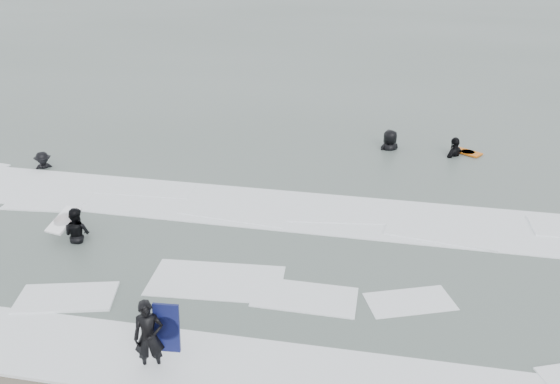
% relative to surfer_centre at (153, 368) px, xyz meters
% --- Properties ---
extents(ground, '(320.00, 320.00, 0.00)m').
position_rel_surfer_centre_xyz_m(ground, '(1.22, 0.82, 0.00)').
color(ground, brown).
rests_on(ground, ground).
extents(surfer_centre, '(0.63, 0.52, 1.50)m').
position_rel_surfer_centre_xyz_m(surfer_centre, '(0.00, 0.00, 0.00)').
color(surfer_centre, black).
rests_on(surfer_centre, ground).
extents(surfer_wading, '(0.83, 0.69, 1.52)m').
position_rel_surfer_centre_xyz_m(surfer_wading, '(-3.84, 4.03, 0.00)').
color(surfer_wading, black).
rests_on(surfer_wading, ground).
extents(surfer_breaker, '(1.12, 1.04, 1.51)m').
position_rel_surfer_centre_xyz_m(surfer_breaker, '(-7.64, 8.31, 0.00)').
color(surfer_breaker, black).
rests_on(surfer_breaker, ground).
extents(surfer_right_near, '(1.04, 1.17, 1.90)m').
position_rel_surfer_centre_xyz_m(surfer_right_near, '(6.39, 12.51, 0.00)').
color(surfer_right_near, black).
rests_on(surfer_right_near, ground).
extents(surfer_right_far, '(1.14, 1.03, 1.96)m').
position_rel_surfer_centre_xyz_m(surfer_right_far, '(4.04, 12.70, 0.00)').
color(surfer_right_far, black).
rests_on(surfer_right_far, ground).
extents(surf_foam, '(30.03, 9.06, 0.09)m').
position_rel_surfer_centre_xyz_m(surf_foam, '(1.22, 4.52, 0.04)').
color(surf_foam, white).
rests_on(surf_foam, ground).
extents(bodyboards, '(12.01, 13.19, 1.25)m').
position_rel_surfer_centre_xyz_m(bodyboards, '(0.99, 5.76, 0.50)').
color(bodyboards, '#0F1346').
rests_on(bodyboards, ground).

